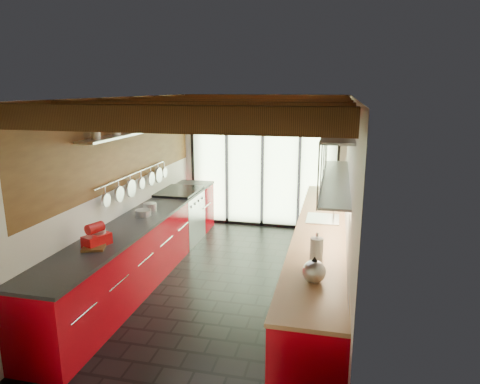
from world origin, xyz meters
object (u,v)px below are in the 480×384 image
(paper_towel, at_px, (316,253))
(bowl, at_px, (325,197))
(stand_mixer, at_px, (97,236))
(kettle, at_px, (314,270))
(soap_bottle, at_px, (318,247))

(paper_towel, bearing_deg, bowl, 90.00)
(stand_mixer, distance_m, bowl, 3.81)
(kettle, distance_m, soap_bottle, 0.69)
(stand_mixer, bearing_deg, bowl, 48.22)
(soap_bottle, bearing_deg, paper_towel, -90.00)
(paper_towel, bearing_deg, stand_mixer, 179.01)
(kettle, bearing_deg, paper_towel, 90.00)
(paper_towel, distance_m, soap_bottle, 0.33)
(stand_mixer, height_order, soap_bottle, stand_mixer)
(paper_towel, relative_size, bowl, 1.75)
(paper_towel, xyz_separation_m, bowl, (0.00, 2.89, -0.13))
(bowl, bearing_deg, soap_bottle, -90.00)
(stand_mixer, height_order, bowl, stand_mixer)
(kettle, bearing_deg, bowl, 90.00)
(soap_bottle, distance_m, bowl, 2.57)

